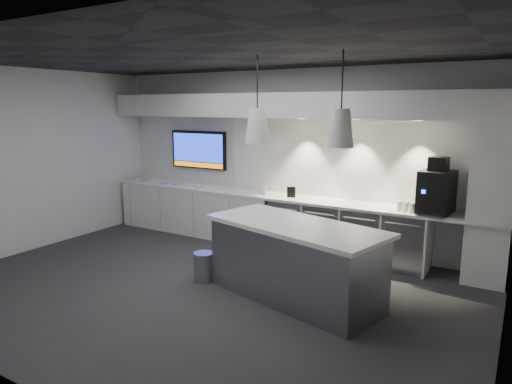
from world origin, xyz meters
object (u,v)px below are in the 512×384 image
Objects in this scene: bin at (204,267)px; wall_tv at (199,150)px; island at (295,261)px; coffee_machine at (437,190)px.

wall_tv is at bearing 128.76° from bin.
coffee_machine is at bearing 68.11° from island.
island reaches higher than bin.
bin is at bearing -160.04° from island.
island is 6.06× the size of bin.
wall_tv is at bearing 160.53° from island.
wall_tv reaches higher than bin.
bin is 0.51× the size of coffee_machine.
island is (3.08, -2.06, -1.07)m from wall_tv.
coffee_machine is at bearing -3.20° from wall_tv.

